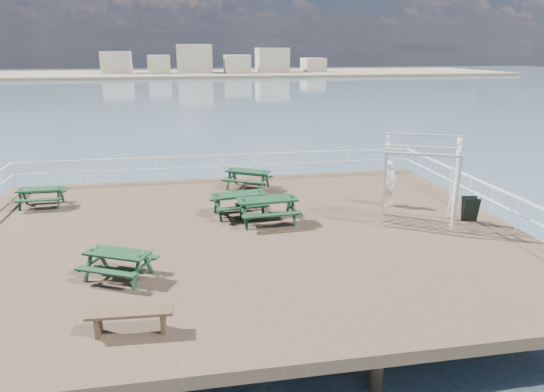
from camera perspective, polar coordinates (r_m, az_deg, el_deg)
The scene contains 12 objects.
ground at distance 15.73m, azimuth -3.69°, elevation -4.74°, with size 18.00×14.00×0.30m, color brown.
sea_backdrop at distance 149.39m, azimuth -4.89°, elevation 14.57°, with size 300.00×300.00×9.20m.
railing at distance 17.82m, azimuth -4.94°, elevation 1.33°, with size 17.77×13.76×1.10m.
picnic_table_a at distance 19.95m, azimuth -25.57°, elevation 0.28°, with size 1.60×1.29×0.78m.
picnic_table_b at distance 20.34m, azimuth -2.85°, elevation 2.43°, with size 2.26×2.12×0.87m.
picnic_table_c at distance 16.28m, azimuth -0.52°, elevation -1.08°, with size 2.07×1.71×0.96m.
picnic_table_d at distance 13.06m, azimuth -17.69°, elevation -7.08°, with size 2.07×1.92×0.80m.
picnic_table_e at distance 17.08m, azimuth -3.93°, elevation -0.40°, with size 2.02×1.72×0.89m.
flat_bench_near at distance 10.68m, azimuth -16.33°, elevation -13.44°, with size 1.77×0.51×0.50m.
trellis_arbor at distance 16.77m, azimuth 16.94°, elevation 1.31°, with size 2.75×2.17×3.03m.
sandwich_board at distance 17.77m, azimuth 22.27°, elevation -1.47°, with size 0.59×0.49×0.87m.
person at distance 18.57m, azimuth 13.64°, elevation 1.44°, with size 0.61×0.40×1.68m, color white.
Camera 1 is at (-1.58, -14.53, 5.67)m, focal length 32.00 mm.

